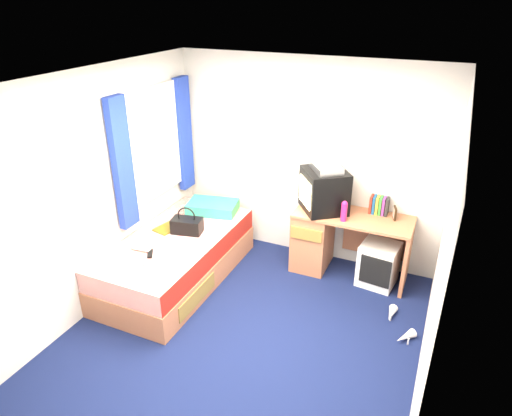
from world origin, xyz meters
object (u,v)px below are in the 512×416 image
at_px(pink_water_bottle, 344,212).
at_px(desk, 328,237).
at_px(aerosol_can, 346,204).
at_px(magazine, 167,228).
at_px(picture_frame, 395,213).
at_px(handbag, 187,225).
at_px(colour_swatch_fan, 149,268).
at_px(water_bottle, 141,248).
at_px(white_heels, 398,325).
at_px(vcr, 326,167).
at_px(remote_control, 150,254).
at_px(storage_cube, 378,264).
at_px(crt_tv, 324,190).
at_px(pillow, 213,207).
at_px(towel, 185,251).
at_px(bed, 177,258).

bearing_deg(pink_water_bottle, desk, 138.77).
relative_size(aerosol_can, magazine, 0.66).
height_order(picture_frame, handbag, picture_frame).
relative_size(magazine, colour_swatch_fan, 1.27).
relative_size(water_bottle, white_heels, 0.38).
relative_size(vcr, remote_control, 2.40).
xyz_separation_m(storage_cube, crt_tv, (-0.70, 0.08, 0.74)).
height_order(pillow, water_bottle, pillow).
xyz_separation_m(crt_tv, aerosol_can, (0.25, 0.06, -0.15)).
xyz_separation_m(vcr, handbag, (-1.34, -0.77, -0.63)).
distance_m(pink_water_bottle, towel, 1.74).
bearing_deg(remote_control, aerosol_can, 8.09).
bearing_deg(pink_water_bottle, towel, -143.14).
height_order(handbag, white_heels, handbag).
bearing_deg(remote_control, water_bottle, 135.98).
bearing_deg(water_bottle, aerosol_can, 37.04).
relative_size(desk, aerosol_can, 7.03).
height_order(water_bottle, remote_control, water_bottle).
xyz_separation_m(pink_water_bottle, aerosol_can, (-0.03, 0.23, -0.01)).
relative_size(pillow, aerosol_can, 3.21).
xyz_separation_m(picture_frame, remote_control, (-2.22, -1.44, -0.27)).
xyz_separation_m(vcr, white_heels, (1.04, -0.79, -1.23)).
height_order(towel, white_heels, towel).
bearing_deg(crt_tv, picture_frame, 60.16).
bearing_deg(magazine, aerosol_can, 24.68).
bearing_deg(pillow, desk, 7.45).
xyz_separation_m(towel, colour_swatch_fan, (-0.20, -0.35, -0.05)).
distance_m(crt_tv, towel, 1.68).
bearing_deg(desk, white_heels, -39.15).
distance_m(pink_water_bottle, water_bottle, 2.19).
bearing_deg(crt_tv, towel, -78.89).
bearing_deg(pillow, handbag, -90.30).
xyz_separation_m(storage_cube, towel, (-1.80, -1.13, 0.35)).
bearing_deg(desk, picture_frame, 7.84).
relative_size(storage_cube, handbag, 1.33).
bearing_deg(magazine, water_bottle, -86.29).
xyz_separation_m(desk, water_bottle, (-1.65, -1.31, 0.17)).
distance_m(pillow, towel, 1.05).
bearing_deg(vcr, storage_cube, 46.73).
xyz_separation_m(bed, picture_frame, (2.19, 1.02, 0.55)).
relative_size(handbag, towel, 1.16).
xyz_separation_m(bed, storage_cube, (2.11, 0.85, -0.02)).
distance_m(vcr, towel, 1.77).
height_order(picture_frame, water_bottle, picture_frame).
relative_size(vcr, picture_frame, 2.74).
relative_size(bed, storage_cube, 4.07).
distance_m(crt_tv, pink_water_bottle, 0.36).
bearing_deg(desk, water_bottle, -141.49).
bearing_deg(bed, remote_control, -94.16).
bearing_deg(handbag, pillow, 77.67).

